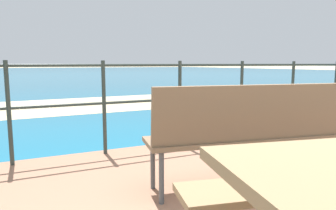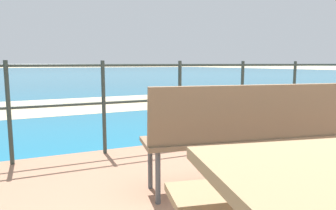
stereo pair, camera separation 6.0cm
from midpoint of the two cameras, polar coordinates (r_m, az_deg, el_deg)
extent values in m
cube|color=#196B8E|center=(41.12, -22.59, 5.58)|extent=(90.00, 90.00, 0.01)
cube|color=tan|center=(8.70, -12.98, 0.20)|extent=(54.08, 5.10, 0.01)
cube|color=#7A6047|center=(2.70, 12.85, -5.91)|extent=(1.69, 0.67, 0.04)
cube|color=#7A6047|center=(2.50, 14.96, -1.41)|extent=(1.63, 0.35, 0.44)
cylinder|color=#4C5156|center=(3.27, 23.12, -7.80)|extent=(0.04, 0.04, 0.43)
cylinder|color=#4C5156|center=(3.05, 26.64, -9.10)|extent=(0.04, 0.04, 0.43)
cylinder|color=#4C5156|center=(2.64, -3.49, -10.82)|extent=(0.04, 0.04, 0.43)
cylinder|color=#4C5156|center=(2.37, -1.97, -13.06)|extent=(0.04, 0.04, 0.43)
cylinder|color=#2D3833|center=(3.57, -27.78, -1.42)|extent=(0.04, 0.04, 1.09)
cylinder|color=#2D3833|center=(3.65, -12.18, -0.51)|extent=(0.04, 0.04, 1.09)
cylinder|color=#2D3833|center=(3.98, 1.75, 0.33)|extent=(0.04, 0.04, 1.09)
cylinder|color=#2D3833|center=(4.50, 13.00, 1.00)|extent=(0.04, 0.04, 1.09)
cylinder|color=#2D3833|center=(5.16, 21.65, 1.49)|extent=(0.04, 0.04, 1.09)
cylinder|color=#2D3833|center=(5.92, 28.22, 1.84)|extent=(0.04, 0.04, 1.09)
cylinder|color=#2D3833|center=(3.95, 1.78, 7.39)|extent=(5.90, 0.03, 0.03)
cylinder|color=#2D3833|center=(3.97, 1.76, 1.11)|extent=(5.90, 0.03, 0.03)
camera|label=1|loc=(0.03, -90.43, -0.06)|focal=32.95mm
camera|label=2|loc=(0.03, 89.57, 0.06)|focal=32.95mm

